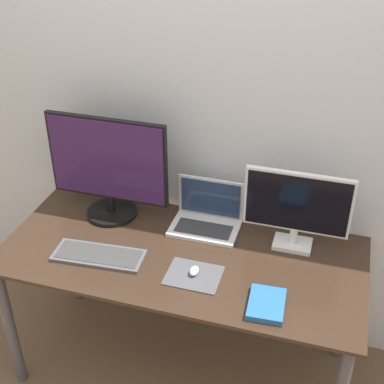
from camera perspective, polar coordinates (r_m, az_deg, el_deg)
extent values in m
cube|color=silver|center=(2.54, 1.78, 8.41)|extent=(7.00, 0.05, 2.50)
cube|color=#332319|center=(2.44, -1.14, -6.69)|extent=(1.64, 0.74, 0.02)
cylinder|color=#47474C|center=(2.77, -18.84, -13.44)|extent=(0.05, 0.05, 0.73)
cylinder|color=#47474C|center=(3.16, -12.66, -5.93)|extent=(0.05, 0.05, 0.73)
cylinder|color=#47474C|center=(2.85, 16.06, -11.29)|extent=(0.05, 0.05, 0.73)
cylinder|color=black|center=(2.71, -8.52, -2.14)|extent=(0.25, 0.25, 0.02)
cylinder|color=black|center=(2.68, -8.61, -1.17)|extent=(0.04, 0.04, 0.09)
cube|color=black|center=(2.56, -9.00, 3.47)|extent=(0.60, 0.02, 0.42)
cube|color=#331947|center=(2.55, -9.12, 3.34)|extent=(0.57, 0.01, 0.40)
cube|color=silver|center=(2.52, 10.66, -5.46)|extent=(0.17, 0.12, 0.02)
cylinder|color=silver|center=(2.49, 10.77, -4.52)|extent=(0.04, 0.04, 0.08)
cube|color=silver|center=(2.39, 11.20, -1.07)|extent=(0.47, 0.02, 0.29)
cube|color=black|center=(2.38, 11.16, -1.24)|extent=(0.45, 0.01, 0.27)
cube|color=silver|center=(2.57, 1.35, -3.92)|extent=(0.32, 0.21, 0.02)
cube|color=#2D2D33|center=(2.55, 1.25, -3.93)|extent=(0.27, 0.12, 0.00)
cube|color=silver|center=(2.60, 2.03, -0.55)|extent=(0.32, 0.01, 0.21)
cube|color=#1E2D4C|center=(2.59, 1.98, -0.67)|extent=(0.29, 0.00, 0.18)
cube|color=#4C4C51|center=(2.44, -9.91, -6.70)|extent=(0.42, 0.19, 0.02)
cube|color=#383838|center=(2.44, -9.93, -6.53)|extent=(0.38, 0.15, 0.00)
cube|color=#47474C|center=(2.31, 0.19, -8.89)|extent=(0.23, 0.19, 0.00)
ellipsoid|color=silver|center=(2.31, 0.23, -8.41)|extent=(0.04, 0.06, 0.03)
cube|color=#235B9E|center=(2.19, 7.95, -11.78)|extent=(0.15, 0.20, 0.03)
cube|color=white|center=(2.19, 7.95, -11.78)|extent=(0.15, 0.19, 0.02)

